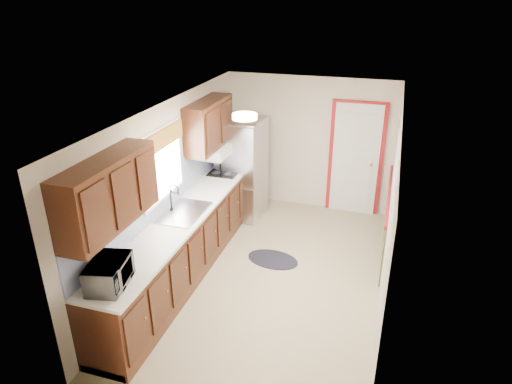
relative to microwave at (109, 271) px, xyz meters
The scene contains 8 objects.
room_shell 2.29m from the microwave, 58.39° to the left, with size 3.20×5.20×2.52m.
kitchen_run 1.69m from the microwave, 91.22° to the left, with size 0.63×4.00×2.20m.
back_wall_trim 4.71m from the microwave, 62.21° to the left, with size 1.12×2.30×2.08m.
ceiling_fixture 2.33m from the microwave, 62.78° to the left, with size 0.30×0.30×0.06m, color #FFD88C.
microwave is the anchor object (origin of this frame).
refrigerator 3.71m from the microwave, 87.22° to the left, with size 0.79×0.77×1.77m.
rug 2.86m from the microwave, 65.04° to the left, with size 0.79×0.51×0.01m, color black.
cooktop 3.35m from the microwave, 89.83° to the left, with size 0.47×0.57×0.02m, color black.
Camera 1 is at (1.40, -5.25, 3.77)m, focal length 32.00 mm.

